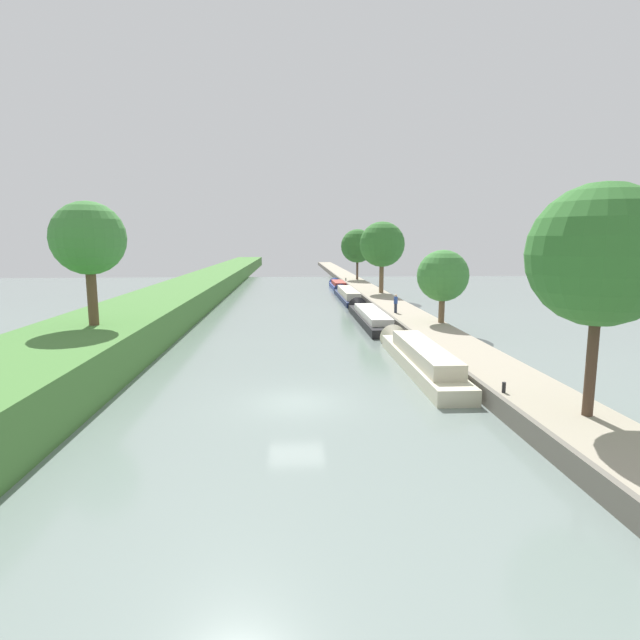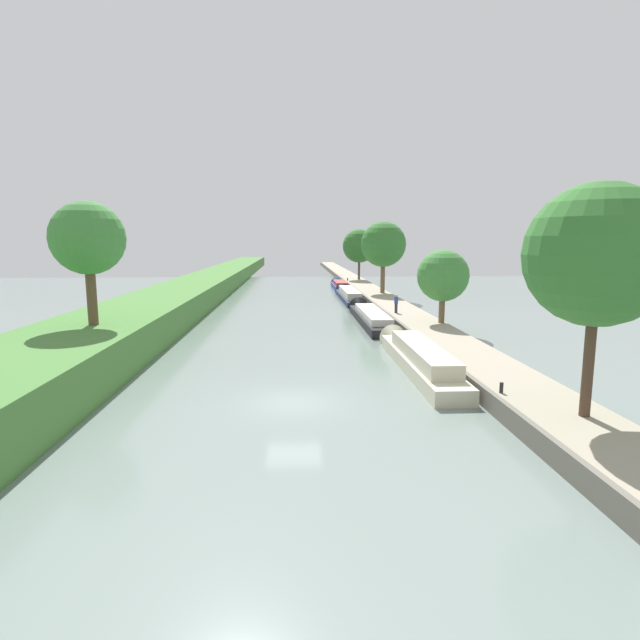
{
  "view_description": "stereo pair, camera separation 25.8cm",
  "coord_description": "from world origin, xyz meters",
  "px_view_note": "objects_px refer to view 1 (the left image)",
  "views": [
    {
      "loc": [
        -0.24,
        -21.9,
        7.21
      ],
      "look_at": [
        2.12,
        17.45,
        1.0
      ],
      "focal_mm": 28.34,
      "sensor_mm": 36.0,
      "label": 1
    },
    {
      "loc": [
        0.02,
        -21.92,
        7.21
      ],
      "look_at": [
        2.12,
        17.45,
        1.0
      ],
      "focal_mm": 28.34,
      "sensor_mm": 36.0,
      "label": 2
    }
  ],
  "objects_px": {
    "mooring_bollard_near": "(504,387)",
    "narrowboat_cream": "(418,356)",
    "person_walking": "(396,303)",
    "narrowboat_navy": "(347,295)",
    "narrowboat_blue": "(338,285)",
    "narrowboat_black": "(369,316)",
    "mooring_bollard_far": "(346,279)"
  },
  "relations": [
    {
      "from": "narrowboat_cream",
      "to": "narrowboat_black",
      "type": "relative_size",
      "value": 0.89
    },
    {
      "from": "narrowboat_navy",
      "to": "person_walking",
      "type": "height_order",
      "value": "person_walking"
    },
    {
      "from": "narrowboat_blue",
      "to": "mooring_bollard_far",
      "type": "height_order",
      "value": "mooring_bollard_far"
    },
    {
      "from": "narrowboat_cream",
      "to": "mooring_bollard_near",
      "type": "height_order",
      "value": "narrowboat_cream"
    },
    {
      "from": "mooring_bollard_near",
      "to": "narrowboat_black",
      "type": "bearing_deg",
      "value": 94.6
    },
    {
      "from": "narrowboat_blue",
      "to": "person_walking",
      "type": "distance_m",
      "value": 32.39
    },
    {
      "from": "narrowboat_black",
      "to": "mooring_bollard_near",
      "type": "height_order",
      "value": "narrowboat_black"
    },
    {
      "from": "narrowboat_cream",
      "to": "mooring_bollard_far",
      "type": "distance_m",
      "value": 53.14
    },
    {
      "from": "narrowboat_cream",
      "to": "narrowboat_navy",
      "type": "distance_m",
      "value": 34.13
    },
    {
      "from": "narrowboat_navy",
      "to": "narrowboat_blue",
      "type": "bearing_deg",
      "value": 89.1
    },
    {
      "from": "narrowboat_navy",
      "to": "narrowboat_blue",
      "type": "distance_m",
      "value": 14.56
    },
    {
      "from": "narrowboat_cream",
      "to": "person_walking",
      "type": "relative_size",
      "value": 8.64
    },
    {
      "from": "narrowboat_navy",
      "to": "mooring_bollard_near",
      "type": "xyz_separation_m",
      "value": [
        1.96,
        -41.77,
        0.48
      ]
    },
    {
      "from": "mooring_bollard_far",
      "to": "narrowboat_cream",
      "type": "bearing_deg",
      "value": -91.87
    },
    {
      "from": "narrowboat_black",
      "to": "narrowboat_navy",
      "type": "xyz_separation_m",
      "value": [
        -0.01,
        17.48,
        0.06
      ]
    },
    {
      "from": "narrowboat_blue",
      "to": "mooring_bollard_near",
      "type": "relative_size",
      "value": 25.11
    },
    {
      "from": "narrowboat_navy",
      "to": "mooring_bollard_near",
      "type": "distance_m",
      "value": 41.81
    },
    {
      "from": "mooring_bollard_near",
      "to": "mooring_bollard_far",
      "type": "height_order",
      "value": "same"
    },
    {
      "from": "mooring_bollard_near",
      "to": "narrowboat_cream",
      "type": "bearing_deg",
      "value": 102.77
    },
    {
      "from": "person_walking",
      "to": "mooring_bollard_far",
      "type": "xyz_separation_m",
      "value": [
        -0.39,
        36.72,
        -0.65
      ]
    },
    {
      "from": "narrowboat_black",
      "to": "mooring_bollard_far",
      "type": "xyz_separation_m",
      "value": [
        1.96,
        36.46,
        0.54
      ]
    },
    {
      "from": "narrowboat_cream",
      "to": "narrowboat_black",
      "type": "xyz_separation_m",
      "value": [
        -0.22,
        16.65,
        -0.14
      ]
    },
    {
      "from": "narrowboat_blue",
      "to": "mooring_bollard_near",
      "type": "distance_m",
      "value": 56.35
    },
    {
      "from": "mooring_bollard_far",
      "to": "mooring_bollard_near",
      "type": "bearing_deg",
      "value": -90.0
    },
    {
      "from": "person_walking",
      "to": "mooring_bollard_near",
      "type": "relative_size",
      "value": 3.69
    },
    {
      "from": "narrowboat_cream",
      "to": "mooring_bollard_near",
      "type": "relative_size",
      "value": 31.86
    },
    {
      "from": "narrowboat_blue",
      "to": "mooring_bollard_near",
      "type": "height_order",
      "value": "mooring_bollard_near"
    },
    {
      "from": "person_walking",
      "to": "narrowboat_blue",
      "type": "bearing_deg",
      "value": 93.77
    },
    {
      "from": "narrowboat_cream",
      "to": "mooring_bollard_near",
      "type": "xyz_separation_m",
      "value": [
        1.73,
        -7.64,
        0.4
      ]
    },
    {
      "from": "narrowboat_blue",
      "to": "narrowboat_black",
      "type": "bearing_deg",
      "value": -90.39
    },
    {
      "from": "narrowboat_cream",
      "to": "person_walking",
      "type": "height_order",
      "value": "person_walking"
    },
    {
      "from": "person_walking",
      "to": "narrowboat_navy",
      "type": "bearing_deg",
      "value": 97.56
    }
  ]
}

